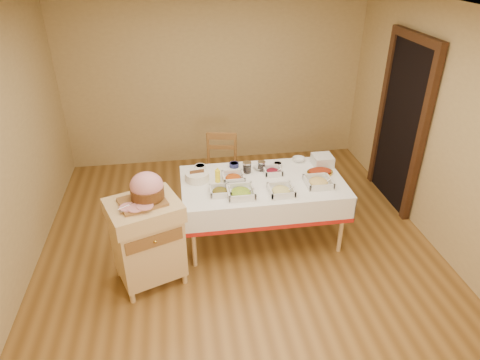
# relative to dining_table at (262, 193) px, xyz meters

# --- Properties ---
(room_shell) EXTENTS (5.00, 5.00, 5.00)m
(room_shell) POSITION_rel_dining_table_xyz_m (-0.30, -0.30, 0.70)
(room_shell) COLOR brown
(room_shell) RESTS_ON ground
(doorway) EXTENTS (0.09, 1.10, 2.20)m
(doorway) POSITION_rel_dining_table_xyz_m (1.90, 0.60, 0.51)
(doorway) COLOR black
(doorway) RESTS_ON ground
(dining_table) EXTENTS (1.82, 1.02, 0.76)m
(dining_table) POSITION_rel_dining_table_xyz_m (0.00, 0.00, 0.00)
(dining_table) COLOR #DCB779
(dining_table) RESTS_ON ground
(butcher_cart) EXTENTS (0.82, 0.75, 0.94)m
(butcher_cart) POSITION_rel_dining_table_xyz_m (-1.28, -0.56, -0.06)
(butcher_cart) COLOR #DCB779
(butcher_cart) RESTS_ON ground
(dining_chair) EXTENTS (0.49, 0.48, 0.94)m
(dining_chair) POSITION_rel_dining_table_xyz_m (-0.37, 0.88, -0.12)
(dining_chair) COLOR brown
(dining_chair) RESTS_ON ground
(ham_on_board) EXTENTS (0.45, 0.43, 0.30)m
(ham_on_board) POSITION_rel_dining_table_xyz_m (-1.23, -0.53, 0.47)
(ham_on_board) COLOR brown
(ham_on_board) RESTS_ON butcher_cart
(serving_dish_a) EXTENTS (0.22, 0.22, 0.10)m
(serving_dish_a) POSITION_rel_dining_table_xyz_m (-0.50, -0.20, 0.19)
(serving_dish_a) COLOR silver
(serving_dish_a) RESTS_ON dining_table
(serving_dish_b) EXTENTS (0.29, 0.29, 0.12)m
(serving_dish_b) POSITION_rel_dining_table_xyz_m (-0.29, -0.27, 0.20)
(serving_dish_b) COLOR silver
(serving_dish_b) RESTS_ON dining_table
(serving_dish_c) EXTENTS (0.26, 0.26, 0.11)m
(serving_dish_c) POSITION_rel_dining_table_xyz_m (0.14, -0.29, 0.20)
(serving_dish_c) COLOR silver
(serving_dish_c) RESTS_ON dining_table
(serving_dish_d) EXTENTS (0.28, 0.28, 0.11)m
(serving_dish_d) POSITION_rel_dining_table_xyz_m (0.59, -0.18, 0.20)
(serving_dish_d) COLOR silver
(serving_dish_d) RESTS_ON dining_table
(serving_dish_e) EXTENTS (0.25, 0.24, 0.12)m
(serving_dish_e) POSITION_rel_dining_table_xyz_m (-0.32, 0.06, 0.20)
(serving_dish_e) COLOR silver
(serving_dish_e) RESTS_ON dining_table
(serving_dish_f) EXTENTS (0.21, 0.20, 0.10)m
(serving_dish_f) POSITION_rel_dining_table_xyz_m (0.15, 0.15, 0.19)
(serving_dish_f) COLOR silver
(serving_dish_f) RESTS_ON dining_table
(small_bowl_left) EXTENTS (0.13, 0.13, 0.06)m
(small_bowl_left) POSITION_rel_dining_table_xyz_m (-0.67, 0.37, 0.20)
(small_bowl_left) COLOR silver
(small_bowl_left) RESTS_ON dining_table
(small_bowl_mid) EXTENTS (0.12, 0.12, 0.05)m
(small_bowl_mid) POSITION_rel_dining_table_xyz_m (-0.27, 0.39, 0.19)
(small_bowl_mid) COLOR navy
(small_bowl_mid) RESTS_ON dining_table
(small_bowl_right) EXTENTS (0.11, 0.11, 0.06)m
(small_bowl_right) POSITION_rel_dining_table_xyz_m (0.24, 0.30, 0.19)
(small_bowl_right) COLOR silver
(small_bowl_right) RESTS_ON dining_table
(bowl_white_imported) EXTENTS (0.17, 0.17, 0.03)m
(bowl_white_imported) POSITION_rel_dining_table_xyz_m (0.02, 0.29, 0.18)
(bowl_white_imported) COLOR silver
(bowl_white_imported) RESTS_ON dining_table
(bowl_small_imported) EXTENTS (0.19, 0.19, 0.05)m
(bowl_small_imported) POSITION_rel_dining_table_xyz_m (0.53, 0.41, 0.18)
(bowl_small_imported) COLOR silver
(bowl_small_imported) RESTS_ON dining_table
(preserve_jar_left) EXTENTS (0.10, 0.10, 0.13)m
(preserve_jar_left) POSITION_rel_dining_table_xyz_m (-0.14, 0.23, 0.22)
(preserve_jar_left) COLOR silver
(preserve_jar_left) RESTS_ON dining_table
(preserve_jar_right) EXTENTS (0.09, 0.09, 0.11)m
(preserve_jar_right) POSITION_rel_dining_table_xyz_m (0.04, 0.25, 0.21)
(preserve_jar_right) COLOR silver
(preserve_jar_right) RESTS_ON dining_table
(mustard_bottle) EXTENTS (0.06, 0.06, 0.18)m
(mustard_bottle) POSITION_rel_dining_table_xyz_m (-0.50, 0.06, 0.24)
(mustard_bottle) COLOR yellow
(mustard_bottle) RESTS_ON dining_table
(bread_basket) EXTENTS (0.26, 0.26, 0.12)m
(bread_basket) POSITION_rel_dining_table_xyz_m (-0.72, 0.13, 0.21)
(bread_basket) COLOR white
(bread_basket) RESTS_ON dining_table
(plate_stack) EXTENTS (0.23, 0.23, 0.13)m
(plate_stack) POSITION_rel_dining_table_xyz_m (0.78, 0.27, 0.22)
(plate_stack) COLOR silver
(plate_stack) RESTS_ON dining_table
(brass_platter) EXTENTS (0.30, 0.22, 0.04)m
(brass_platter) POSITION_rel_dining_table_xyz_m (0.69, 0.07, 0.18)
(brass_platter) COLOR gold
(brass_platter) RESTS_ON dining_table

